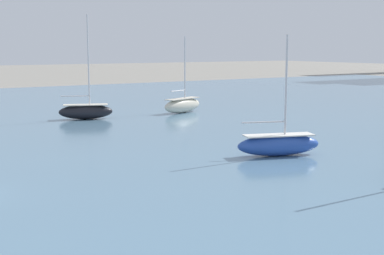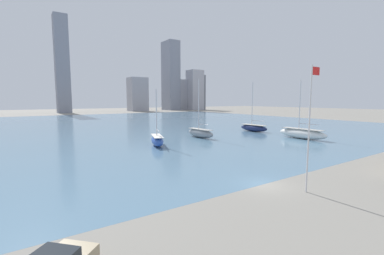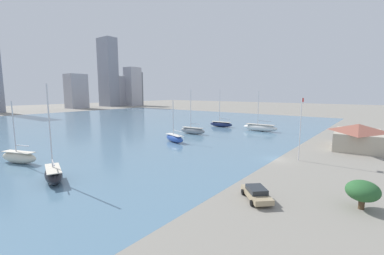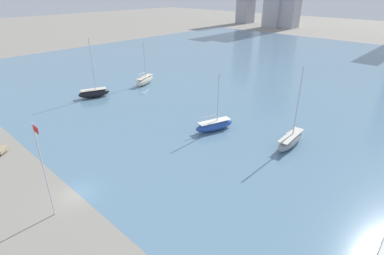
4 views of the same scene
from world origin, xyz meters
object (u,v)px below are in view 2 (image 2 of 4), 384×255
Objects in this scene: sailboat_blue at (157,140)px; sailboat_gray at (200,133)px; flag_pole at (310,124)px; sailboat_white at (302,133)px; sailboat_navy at (254,128)px.

sailboat_blue is 0.80× the size of sailboat_gray.
flag_pole is 0.90× the size of sailboat_white.
sailboat_white is at bearing -41.56° from sailboat_gray.
sailboat_gray is 1.02× the size of sailboat_white.
sailboat_white is (29.59, -9.55, 0.14)m from sailboat_blue.
sailboat_blue is 31.12m from sailboat_navy.
flag_pole is at bearing -113.28° from sailboat_gray.
sailboat_white is (-1.09, -14.77, 0.14)m from sailboat_navy.
sailboat_blue is at bearing 161.08° from sailboat_white.
flag_pole is 0.87× the size of sailboat_navy.
flag_pole is 29.30m from sailboat_blue.
sailboat_white is at bearing -97.26° from sailboat_navy.
sailboat_gray is (12.39, 3.87, 0.06)m from sailboat_blue.
sailboat_gray reaches higher than sailboat_white.
sailboat_white reaches higher than sailboat_blue.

